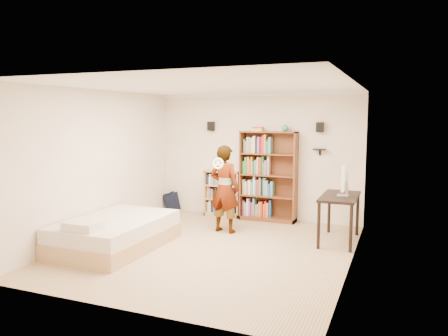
# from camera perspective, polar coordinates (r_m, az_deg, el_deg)

# --- Properties ---
(ground) EXTENTS (4.50, 5.00, 0.01)m
(ground) POSITION_cam_1_polar(r_m,az_deg,el_deg) (7.45, -1.70, -10.54)
(ground) COLOR tan
(ground) RESTS_ON ground
(room_shell) EXTENTS (4.52, 5.02, 2.71)m
(room_shell) POSITION_cam_1_polar(r_m,az_deg,el_deg) (7.13, -1.75, 3.10)
(room_shell) COLOR white
(room_shell) RESTS_ON ground
(crown_molding) EXTENTS (4.50, 5.00, 0.06)m
(crown_molding) POSITION_cam_1_polar(r_m,az_deg,el_deg) (7.13, -1.78, 10.40)
(crown_molding) COLOR white
(crown_molding) RESTS_ON room_shell
(speaker_left) EXTENTS (0.14, 0.12, 0.20)m
(speaker_left) POSITION_cam_1_polar(r_m,az_deg,el_deg) (9.74, -1.70, 5.49)
(speaker_left) COLOR black
(speaker_left) RESTS_ON room_shell
(speaker_right) EXTENTS (0.14, 0.12, 0.20)m
(speaker_right) POSITION_cam_1_polar(r_m,az_deg,el_deg) (9.04, 12.41, 5.23)
(speaker_right) COLOR black
(speaker_right) RESTS_ON room_shell
(wall_shelf) EXTENTS (0.25, 0.16, 0.02)m
(wall_shelf) POSITION_cam_1_polar(r_m,az_deg,el_deg) (9.07, 12.35, 2.40)
(wall_shelf) COLOR black
(wall_shelf) RESTS_ON room_shell
(tall_bookshelf) EXTENTS (1.20, 0.35, 1.90)m
(tall_bookshelf) POSITION_cam_1_polar(r_m,az_deg,el_deg) (9.29, 5.80, -1.10)
(tall_bookshelf) COLOR brown
(tall_bookshelf) RESTS_ON ground
(low_bookshelf) EXTENTS (0.81, 0.31, 1.02)m
(low_bookshelf) POSITION_cam_1_polar(r_m,az_deg,el_deg) (9.72, -0.14, -3.35)
(low_bookshelf) COLOR tan
(low_bookshelf) RESTS_ON ground
(computer_desk) EXTENTS (0.61, 1.22, 0.83)m
(computer_desk) POSITION_cam_1_polar(r_m,az_deg,el_deg) (8.04, 14.81, -6.40)
(computer_desk) COLOR black
(computer_desk) RESTS_ON ground
(imac) EXTENTS (0.16, 0.56, 0.55)m
(imac) POSITION_cam_1_polar(r_m,az_deg,el_deg) (7.87, 15.32, -1.57)
(imac) COLOR white
(imac) RESTS_ON computer_desk
(daybed) EXTENTS (1.39, 2.13, 0.63)m
(daybed) POSITION_cam_1_polar(r_m,az_deg,el_deg) (7.67, -13.99, -7.79)
(daybed) COLOR beige
(daybed) RESTS_ON ground
(person) EXTENTS (0.66, 0.48, 1.68)m
(person) POSITION_cam_1_polar(r_m,az_deg,el_deg) (8.34, 0.08, -2.74)
(person) COLOR black
(person) RESTS_ON ground
(wii_wheel) EXTENTS (0.21, 0.08, 0.22)m
(wii_wheel) POSITION_cam_1_polar(r_m,az_deg,el_deg) (7.98, -0.77, 0.58)
(wii_wheel) COLOR white
(wii_wheel) RESTS_ON person
(navy_bag) EXTENTS (0.36, 0.26, 0.46)m
(navy_bag) POSITION_cam_1_polar(r_m,az_deg,el_deg) (10.31, -6.82, -4.40)
(navy_bag) COLOR black
(navy_bag) RESTS_ON ground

